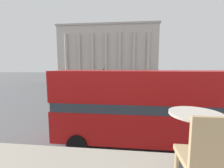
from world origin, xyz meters
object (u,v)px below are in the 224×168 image
Objects in this scene: cafe_dining_table at (195,129)px; traffic_light_near at (126,88)px; traffic_light_mid at (104,80)px; traffic_light_far at (104,76)px; double_decker_bus at (151,105)px; plaza_building_left at (109,54)px; pedestrian_blue at (168,82)px; cafe_chair_0 at (208,159)px; pedestrian_red at (145,85)px; car_maroon at (122,89)px.

traffic_light_near reaches higher than cafe_dining_table.
traffic_light_far reaches higher than traffic_light_mid.
cafe_dining_table is at bearing -89.32° from double_decker_bus.
plaza_building_left reaches higher than pedestrian_blue.
cafe_chair_0 is at bearing -102.60° from cafe_dining_table.
traffic_light_far is at bearing 106.58° from traffic_light_near.
pedestrian_red is (9.60, -23.85, -7.52)m from plaza_building_left.
plaza_building_left is 17.13× the size of pedestrian_blue.
traffic_light_near is 1.05× the size of traffic_light_mid.
plaza_building_left is at bearing 162.08° from car_maroon.
traffic_light_far is 4.57m from car_maroon.
cafe_chair_0 is at bearing 40.20° from pedestrian_blue.
traffic_light_far is at bearing -10.76° from pedestrian_blue.
traffic_light_far is at bearing 99.68° from traffic_light_mid.
traffic_light_mid is (3.25, -30.12, -6.08)m from plaza_building_left.
traffic_light_near is 14.90m from traffic_light_far.
double_decker_bus is 2.57× the size of traffic_light_far.
traffic_light_near is (-1.38, 4.46, 0.25)m from double_decker_bus.
traffic_light_mid reaches higher than car_maroon.
double_decker_bus is 2.58× the size of traffic_light_near.
pedestrian_red is at bearing 89.14° from double_decker_bus.
pedestrian_red is at bearing 77.73° from traffic_light_near.
traffic_light_near is 22.08m from pedestrian_blue.
pedestrian_blue is (14.97, -17.96, -7.45)m from plaza_building_left.
plaza_building_left is 30.90m from traffic_light_mid.
car_maroon is at bearing 94.58° from cafe_dining_table.
cafe_dining_table is 0.19× the size of traffic_light_near.
cafe_chair_0 is 0.53× the size of pedestrian_red.
plaza_building_left is at bearing 92.18° from cafe_chair_0.
car_maroon is at bearing 57.46° from traffic_light_mid.
traffic_light_mid is at bearing -83.84° from plaza_building_left.
pedestrian_blue reaches higher than pedestrian_red.
cafe_chair_0 reaches higher than cafe_dining_table.
cafe_dining_table is 0.80× the size of cafe_chair_0.
double_decker_bus is 13.79× the size of cafe_dining_table.
plaza_building_left is 7.95× the size of traffic_light_far.
pedestrian_red reaches higher than car_maroon.
cafe_dining_table is at bearing -77.38° from traffic_light_mid.
plaza_building_left is at bearing -86.28° from pedestrian_blue.
traffic_light_near is 14.85m from pedestrian_red.
cafe_chair_0 reaches higher than traffic_light_near.
traffic_light_far is 7.56m from pedestrian_red.
car_maroon is (-0.82, 11.90, -1.84)m from traffic_light_near.
car_maroon is at bearing 87.91° from cafe_chair_0.
cafe_dining_table is at bearing -118.88° from pedestrian_red.
traffic_light_mid is at bearing -159.26° from pedestrian_red.
double_decker_bus is at bearing 86.21° from cafe_dining_table.
plaza_building_left is 8.01× the size of traffic_light_near.
double_decker_bus is 25.82m from pedestrian_blue.
cafe_dining_table is 0.17× the size of car_maroon.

